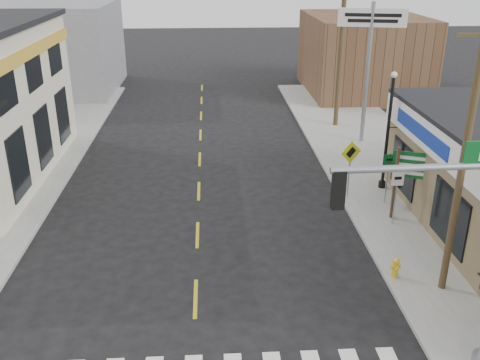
{
  "coord_description": "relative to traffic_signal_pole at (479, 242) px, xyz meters",
  "views": [
    {
      "loc": [
        0.55,
        -9.53,
        9.54
      ],
      "look_at": [
        1.49,
        6.49,
        2.8
      ],
      "focal_mm": 40.0,
      "sensor_mm": 36.0,
      "label": 1
    }
  ],
  "objects": [
    {
      "name": "sidewalk_right",
      "position": [
        2.5,
        12.4,
        -3.59
      ],
      "size": [
        6.0,
        38.0,
        0.13
      ],
      "primitive_type": "cube",
      "color": "gray",
      "rests_on": "ground"
    },
    {
      "name": "center_line",
      "position": [
        -6.5,
        7.4,
        -3.65
      ],
      "size": [
        0.12,
        56.0,
        0.01
      ],
      "primitive_type": "cube",
      "color": "gold",
      "rests_on": "ground"
    },
    {
      "name": "bldg_distant_right",
      "position": [
        5.5,
        29.4,
        -0.85
      ],
      "size": [
        8.0,
        10.0,
        5.6
      ],
      "primitive_type": "cube",
      "color": "brown",
      "rests_on": "ground"
    },
    {
      "name": "bldg_distant_left",
      "position": [
        -17.5,
        31.4,
        -0.45
      ],
      "size": [
        9.0,
        10.0,
        6.4
      ],
      "primitive_type": "cube",
      "color": "gray",
      "rests_on": "ground"
    },
    {
      "name": "traffic_signal_pole",
      "position": [
        0.0,
        0.0,
        0.0
      ],
      "size": [
        4.66,
        0.37,
        5.91
      ],
      "rotation": [
        0.0,
        0.0,
        0.03
      ],
      "color": "gray",
      "rests_on": "sidewalk_right"
    },
    {
      "name": "guide_sign",
      "position": [
        1.7,
        8.12,
        -1.66
      ],
      "size": [
        1.65,
        0.14,
        2.89
      ],
      "rotation": [
        0.0,
        0.0,
        -0.39
      ],
      "color": "#4D3B23",
      "rests_on": "sidewalk_right"
    },
    {
      "name": "fire_hydrant",
      "position": [
        -0.2,
        4.01,
        -3.16
      ],
      "size": [
        0.21,
        0.21,
        0.67
      ],
      "rotation": [
        0.0,
        0.0,
        0.16
      ],
      "color": "gold",
      "rests_on": "sidewalk_right"
    },
    {
      "name": "ped_crossing_sign",
      "position": [
        -0.2,
        10.16,
        -1.8
      ],
      "size": [
        0.97,
        0.07,
        2.48
      ],
      "rotation": [
        0.0,
        0.0,
        0.35
      ],
      "color": "gray",
      "rests_on": "sidewalk_right"
    },
    {
      "name": "lamp_post",
      "position": [
        1.62,
        11.06,
        -0.56
      ],
      "size": [
        0.66,
        0.52,
        5.1
      ],
      "rotation": [
        0.0,
        0.0,
        -0.06
      ],
      "color": "black",
      "rests_on": "sidewalk_right"
    },
    {
      "name": "dance_center_sign",
      "position": [
        2.37,
        17.43,
        1.95
      ],
      "size": [
        3.45,
        0.22,
        7.33
      ],
      "rotation": [
        0.0,
        0.0,
        -0.23
      ],
      "color": "gray",
      "rests_on": "sidewalk_right"
    },
    {
      "name": "shrub_back",
      "position": [
        3.37,
        7.04,
        -3.14
      ],
      "size": [
        1.02,
        1.02,
        0.77
      ],
      "primitive_type": "ellipsoid",
      "color": "#1B3116",
      "rests_on": "sidewalk_right"
    },
    {
      "name": "utility_pole_near",
      "position": [
        1.07,
        3.37,
        0.63
      ],
      "size": [
        1.41,
        0.21,
        8.1
      ],
      "rotation": [
        0.0,
        0.0,
        -0.08
      ],
      "color": "#402C19",
      "rests_on": "sidewalk_right"
    },
    {
      "name": "utility_pole_far",
      "position": [
        1.63,
        20.54,
        1.76
      ],
      "size": [
        1.79,
        0.27,
        10.3
      ],
      "rotation": [
        0.0,
        0.0,
        0.11
      ],
      "color": "#3C281F",
      "rests_on": "sidewalk_right"
    }
  ]
}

